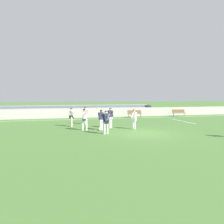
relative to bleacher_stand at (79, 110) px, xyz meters
name	(u,v)px	position (x,y,z in m)	size (l,w,h in m)	color
ground_plane	(144,133)	(3.20, -14.56, -0.80)	(160.00, 160.00, 0.00)	#477033
field_line_sideline	(110,119)	(3.20, -3.96, -0.80)	(44.00, 0.12, 0.01)	white
field_line_penalty_mark	(183,121)	(10.12, -8.69, -0.80)	(0.12, 4.40, 0.01)	white
sideline_wall	(106,113)	(3.20, -2.02, -0.23)	(48.00, 0.16, 1.14)	#BCB7AD
bleacher_stand	(79,110)	(0.00, 0.00, 0.00)	(20.07, 2.38, 1.97)	#B2B2B7
bench_far_right	(135,113)	(6.57, -3.41, -0.25)	(1.80, 0.40, 0.90)	brown
bench_centre_sideline	(179,112)	(12.76, -3.41, -0.25)	(1.80, 0.40, 0.90)	brown
player_dark_wide_left	(111,116)	(1.48, -11.35, 0.22)	(0.45, 0.53, 1.71)	white
player_dark_dropping_back	(101,118)	(0.50, -12.23, 0.16)	(0.45, 0.61, 1.62)	white
player_white_trailing_run	(71,115)	(-1.66, -9.72, 0.19)	(0.61, 0.50, 1.66)	white
player_white_wide_right	(134,117)	(3.18, -12.44, 0.16)	(0.69, 0.50, 1.62)	white
player_white_on_ball	(85,114)	(-0.26, -8.21, 0.17)	(0.56, 0.50, 1.64)	white
player_white_challenging	(84,117)	(-0.81, -12.09, 0.22)	(0.51, 0.56, 1.71)	white
player_dark_deep_cover	(106,120)	(0.46, -14.12, 0.20)	(0.49, 0.64, 1.68)	white
soccer_ball	(100,129)	(0.33, -12.49, -0.69)	(0.22, 0.22, 0.22)	white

